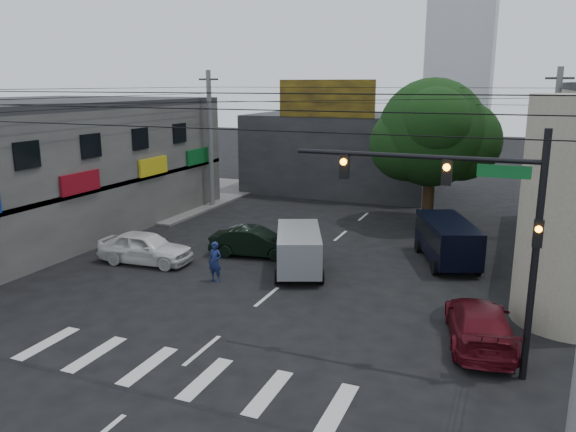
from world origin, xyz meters
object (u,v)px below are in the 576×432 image
Objects in this scene: dark_sedan at (255,242)px; maroon_sedan at (480,323)px; white_compact at (145,247)px; utility_pole_far_left at (210,140)px; silver_minivan at (299,252)px; traffic_officer at (215,262)px; traffic_gantry at (475,211)px; utility_pole_far_right at (551,155)px; navy_van at (447,242)px; street_tree at (432,133)px.

dark_sedan is 0.88× the size of maroon_sedan.
dark_sedan is 0.97× the size of white_compact.
utility_pole_far_left is 1.79× the size of maroon_sedan.
silver_minivan is at bearing -45.27° from utility_pole_far_left.
dark_sedan is 2.58× the size of traffic_officer.
silver_minivan is at bearing 140.76° from traffic_gantry.
utility_pole_far_right is 1.69× the size of navy_van.
traffic_gantry is 0.78× the size of utility_pole_far_right.
traffic_gantry is 10.73m from silver_minivan.
maroon_sedan is at bearing -141.14° from silver_minivan.
traffic_gantry reaches higher than traffic_officer.
utility_pole_far_left is at bearing -49.34° from maroon_sedan.
utility_pole_far_right is 1.89× the size of silver_minivan.
traffic_officer is at bearing -135.34° from utility_pole_far_right.
white_compact is 7.36m from silver_minivan.
dark_sedan is 5.23m from white_compact.
white_compact is 15.54m from maroon_sedan.
maroon_sedan is at bearing -6.11° from traffic_officer.
silver_minivan is 7.18m from navy_van.
traffic_officer is at bearing -20.44° from maroon_sedan.
utility_pole_far_left is at bearing 10.90° from white_compact.
utility_pole_far_left is 1.98× the size of white_compact.
navy_van is at bearing -72.09° from white_compact.
dark_sedan is 0.83× the size of navy_van.
traffic_officer is at bearing 108.36° from silver_minivan.
traffic_gantry is at bearing -78.01° from street_tree.
white_compact is (3.38, -12.20, -3.83)m from utility_pole_far_left.
street_tree is 18.42m from traffic_gantry.
navy_van is (-4.42, -6.73, -3.58)m from utility_pole_far_right.
traffic_officer is (4.31, -0.96, 0.11)m from white_compact.
street_tree is at bearing -85.89° from maroon_sedan.
dark_sedan is 9.26m from navy_van.
street_tree is 1.79× the size of silver_minivan.
street_tree is 13.17m from dark_sedan.
utility_pole_far_left is at bearing 22.43° from silver_minivan.
utility_pole_far_left reaches higher than navy_van.
utility_pole_far_right is at bearing -59.88° from white_compact.
utility_pole_far_right is (21.00, 0.00, 0.00)m from utility_pole_far_left.
street_tree is 0.95× the size of utility_pole_far_left.
dark_sedan is at bearing 40.83° from silver_minivan.
traffic_gantry reaches higher than dark_sedan.
utility_pole_far_left is 1.89× the size of silver_minivan.
utility_pole_far_left is 1.00× the size of utility_pole_far_right.
traffic_gantry reaches higher than maroon_sedan.
maroon_sedan is 1.06× the size of silver_minivan.
street_tree is 1.60× the size of navy_van.
utility_pole_far_right is 15.79m from maroon_sedan.
silver_minivan is at bearing 44.69° from traffic_officer.
white_compact is (-14.95, 4.81, -4.06)m from traffic_gantry.
navy_van is 3.11× the size of traffic_officer.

